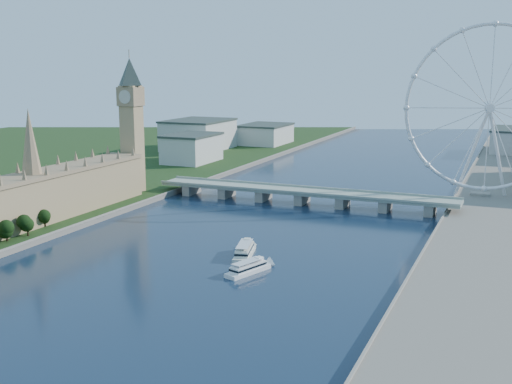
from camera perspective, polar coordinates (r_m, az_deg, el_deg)
The scene contains 7 objects.
parliament_range at distance 412.00m, azimuth -19.15°, elevation -0.51°, with size 24.00×200.00×70.00m.
big_ben at distance 490.58m, azimuth -11.05°, elevation 7.36°, with size 20.02×20.02×110.00m.
westminster_bridge at distance 461.57m, azimuth 4.13°, elevation -0.21°, with size 220.00×22.00×9.50m.
london_eye at distance 485.51m, azimuth 20.05°, elevation 6.97°, with size 113.60×39.12×124.30m.
city_skyline at distance 701.59m, azimuth 14.08°, elevation 4.25°, with size 505.00×280.00×32.00m.
tour_boat_near at distance 335.82m, azimuth -1.03°, elevation -5.71°, with size 8.31×32.38×7.18m, color silver, non-canonical shape.
tour_boat_far at distance 309.25m, azimuth -0.71°, elevation -7.21°, with size 7.40×29.01×6.40m, color white, non-canonical shape.
Camera 1 is at (144.30, -128.89, 97.58)m, focal length 45.00 mm.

